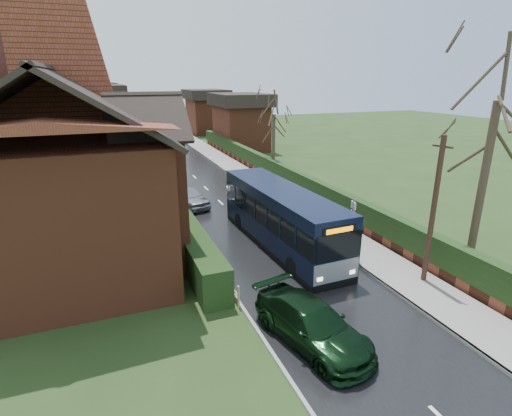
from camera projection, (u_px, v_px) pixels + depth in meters
name	position (u px, v px, depth m)	size (l,w,h in m)	color
ground	(281.00, 262.00, 18.90)	(140.00, 140.00, 0.00)	#2D431D
road	(221.00, 203.00, 27.74)	(6.00, 100.00, 0.02)	black
pavement	(276.00, 195.00, 29.19)	(2.50, 100.00, 0.14)	slate
kerb_right	(261.00, 197.00, 28.78)	(0.12, 100.00, 0.14)	gray
kerb_left	(177.00, 207.00, 26.67)	(0.12, 100.00, 0.10)	gray
front_hedge	(178.00, 222.00, 21.72)	(1.20, 16.00, 1.60)	black
picket_fence	(192.00, 226.00, 22.09)	(0.10, 16.00, 0.90)	gray
right_wall_hedge	(296.00, 181.00, 29.43)	(0.60, 50.00, 1.80)	brown
brick_house	(71.00, 165.00, 18.73)	(9.30, 14.60, 10.30)	brown
bus	(281.00, 218.00, 20.26)	(2.69, 10.05, 3.03)	black
car_silver	(188.00, 197.00, 26.76)	(1.62, 4.03, 1.37)	#A7A8AC
car_green	(312.00, 324.00, 12.97)	(1.91, 4.71, 1.37)	black
car_distant	(170.00, 133.00, 56.57)	(1.52, 4.36, 1.44)	black
bus_stop_sign	(352.00, 221.00, 18.60)	(0.15, 0.44, 2.91)	slate
telegraph_pole	(433.00, 212.00, 16.01)	(0.30, 0.79, 6.25)	black
tree_right_near	(500.00, 88.00, 16.28)	(4.90, 4.90, 10.58)	#3C2F23
tree_right_far	(274.00, 110.00, 32.09)	(4.04, 4.04, 7.80)	#3B2F23
tree_house_side	(36.00, 98.00, 21.91)	(4.26, 4.26, 9.69)	#392C22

